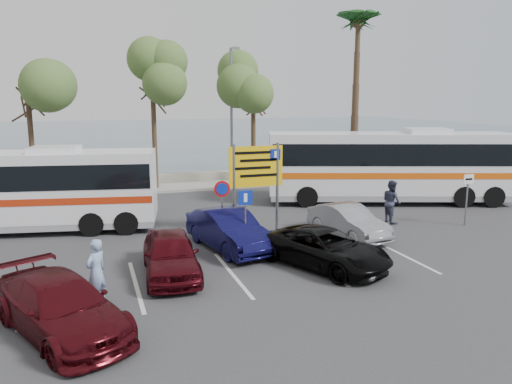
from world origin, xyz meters
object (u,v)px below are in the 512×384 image
object	(u,v)px
street_lamp_right	(232,110)
pedestrian_near	(96,272)
car_red	(171,254)
pedestrian_far	(392,202)
car_blue	(229,230)
car_silver_b	(348,221)
direction_sign	(256,173)
coach_bus_left	(15,193)
suv_black	(325,248)
car_maroon	(61,306)
coach_bus_right	(389,168)

from	to	relation	value
street_lamp_right	pedestrian_near	xyz separation A→B (m)	(-8.18, -15.52, -3.72)
car_red	pedestrian_far	distance (m)	10.69
street_lamp_right	pedestrian_near	distance (m)	17.93
car_blue	car_silver_b	bearing A→B (deg)	-11.95
street_lamp_right	car_red	distance (m)	15.75
car_blue	car_red	bearing A→B (deg)	-152.02
direction_sign	coach_bus_left	size ratio (longest dim) A/B	0.32
car_silver_b	street_lamp_right	bearing A→B (deg)	87.16
street_lamp_right	car_blue	size ratio (longest dim) A/B	1.85
car_blue	pedestrian_far	xyz separation A→B (m)	(7.71, 1.45, 0.22)
car_blue	car_red	xyz separation A→B (m)	(-2.40, -2.01, -0.03)
suv_black	car_blue	bearing A→B (deg)	105.74
car_maroon	car_silver_b	size ratio (longest dim) A/B	1.18
coach_bus_right	pedestrian_near	size ratio (longest dim) A/B	7.04
coach_bus_right	car_silver_b	distance (m)	7.37
direction_sign	car_maroon	xyz separation A→B (m)	(-7.00, -6.70, -1.77)
coach_bus_left	car_blue	size ratio (longest dim) A/B	2.61
street_lamp_right	car_silver_b	xyz separation A→B (m)	(1.20, -12.02, -3.97)
coach_bus_left	pedestrian_near	bearing A→B (deg)	-71.28
street_lamp_right	car_red	bearing A→B (deg)	-113.16
street_lamp_right	car_red	world-z (taller)	street_lamp_right
car_silver_b	pedestrian_near	size ratio (longest dim) A/B	2.17
car_maroon	car_red	size ratio (longest dim) A/B	1.14
car_silver_b	pedestrian_near	distance (m)	10.01
car_blue	suv_black	xyz separation A→B (m)	(2.40, -2.81, -0.10)
street_lamp_right	direction_sign	xyz separation A→B (m)	(-2.00, -10.32, -2.17)
street_lamp_right	suv_black	bearing A→B (deg)	-94.63
coach_bus_right	car_red	size ratio (longest dim) A/B	3.12
direction_sign	car_maroon	distance (m)	9.85
street_lamp_right	car_maroon	bearing A→B (deg)	-117.87
coach_bus_right	car_blue	bearing A→B (deg)	-152.73
car_blue	car_red	distance (m)	3.13
car_maroon	pedestrian_near	size ratio (longest dim) A/B	2.57
car_red	car_silver_b	bearing A→B (deg)	20.12
coach_bus_left	pedestrian_near	size ratio (longest dim) A/B	6.39
coach_bus_right	suv_black	size ratio (longest dim) A/B	2.81
car_red	pedestrian_near	xyz separation A→B (m)	(-2.18, -1.49, 0.20)
coach_bus_left	car_silver_b	xyz separation A→B (m)	(12.26, -5.00, -0.96)
direction_sign	suv_black	xyz separation A→B (m)	(0.80, -4.51, -1.81)
car_red	car_silver_b	size ratio (longest dim) A/B	1.04
coach_bus_right	suv_black	bearing A→B (deg)	-133.57
coach_bus_left	car_maroon	size ratio (longest dim) A/B	2.48
coach_bus_left	car_red	bearing A→B (deg)	-54.18
pedestrian_near	coach_bus_left	bearing A→B (deg)	-114.65
suv_black	pedestrian_near	size ratio (longest dim) A/B	2.51
car_maroon	pedestrian_far	xyz separation A→B (m)	(13.11, 6.45, 0.27)
direction_sign	car_blue	size ratio (longest dim) A/B	0.83
car_maroon	car_red	xyz separation A→B (m)	(3.00, 2.99, 0.02)
direction_sign	car_blue	distance (m)	2.90
pedestrian_far	direction_sign	bearing A→B (deg)	89.71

